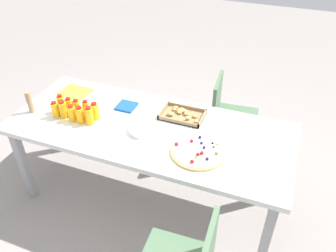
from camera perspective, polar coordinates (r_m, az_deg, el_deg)
name	(u,v)px	position (r m, az deg, el deg)	size (l,w,h in m)	color
ground_plane	(152,196)	(3.03, -2.80, -11.69)	(12.00, 12.00, 0.00)	gray
party_table	(149,134)	(2.56, -3.24, -1.30)	(2.11, 0.87, 0.76)	silver
chair_far_right	(228,113)	(3.17, 10.13, 2.25)	(0.43, 0.43, 0.83)	#4C6B4C
juice_bottle_0	(55,110)	(2.73, -18.49, 2.62)	(0.06, 0.06, 0.13)	#F9AE14
juice_bottle_1	(63,110)	(2.69, -17.27, 2.60)	(0.06, 0.06, 0.15)	#F9AC14
juice_bottle_2	(72,114)	(2.64, -15.92, 2.03)	(0.06, 0.06, 0.14)	#FAAE14
juice_bottle_3	(80,115)	(2.61, -14.61, 1.80)	(0.06, 0.06, 0.14)	#FAAC14
juice_bottle_4	(89,116)	(2.57, -13.13, 1.64)	(0.06, 0.06, 0.15)	#FAAE14
juice_bottle_5	(61,104)	(2.77, -17.57, 3.58)	(0.06, 0.06, 0.15)	#F9AE14
juice_bottle_6	(69,106)	(2.74, -16.32, 3.29)	(0.06, 0.06, 0.13)	#F9AE14
juice_bottle_7	(77,108)	(2.70, -15.15, 2.97)	(0.06, 0.06, 0.14)	#FAAD14
juice_bottle_8	(86,109)	(2.66, -13.62, 2.78)	(0.05, 0.05, 0.15)	#F9AD14
juice_bottle_9	(95,111)	(2.62, -12.21, 2.44)	(0.06, 0.06, 0.14)	#FAAC14
fruit_pizza	(198,151)	(2.28, 5.12, -4.27)	(0.38, 0.38, 0.05)	tan
snack_tray	(182,115)	(2.62, 2.40, 1.93)	(0.33, 0.23, 0.04)	olive
plate_stack	(140,130)	(2.46, -4.67, -0.72)	(0.17, 0.17, 0.03)	silver
napkin_stack	(126,106)	(2.75, -7.02, 3.34)	(0.15, 0.15, 0.02)	#194CA5
cardboard_tube	(30,102)	(2.83, -22.28, 3.73)	(0.04, 0.04, 0.18)	#9E7A56
paper_folder	(76,92)	(3.04, -15.32, 5.62)	(0.26, 0.20, 0.01)	yellow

